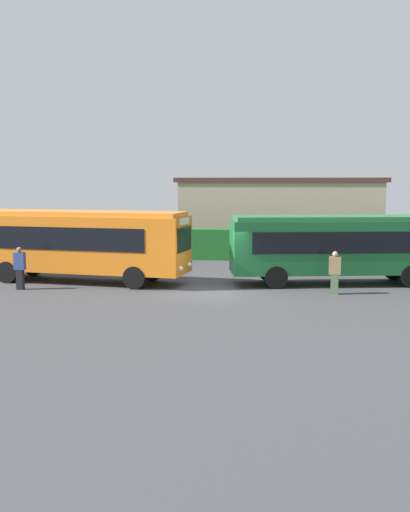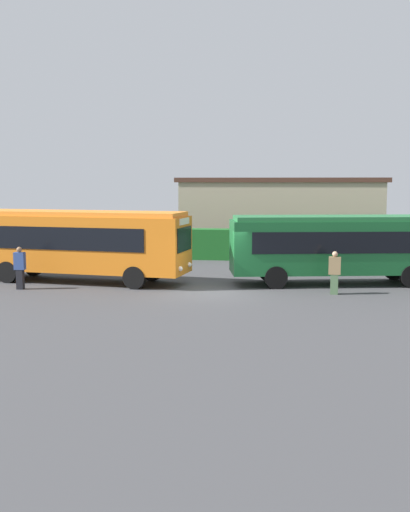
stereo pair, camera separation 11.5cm
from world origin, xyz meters
name	(u,v)px [view 1 (the left image)]	position (x,y,z in m)	size (l,w,h in m)	color
ground_plane	(217,292)	(0.00, 0.00, 0.00)	(109.90, 109.90, 0.00)	#424244
bus_orange	(80,242)	(-6.54, 1.76, 1.89)	(10.38, 3.85, 3.29)	orange
bus_green	(338,245)	(5.26, 2.60, 1.80)	(9.98, 3.98, 3.11)	#19602D
person_left	(20,267)	(-8.50, -0.46, 0.98)	(0.46, 0.26, 1.85)	black
person_center	(335,272)	(4.90, 0.04, 0.94)	(0.51, 0.31, 1.79)	#4C6B47
hedge_row	(235,244)	(0.00, 10.78, 0.91)	(66.95, 1.08, 1.82)	#1D6424
depot_building	(280,214)	(2.57, 15.96, 2.45)	(13.51, 5.32, 4.88)	tan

